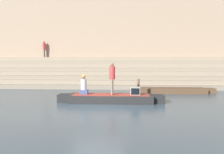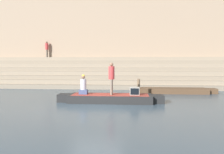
% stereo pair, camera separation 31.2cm
% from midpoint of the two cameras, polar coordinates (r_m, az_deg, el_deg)
% --- Properties ---
extents(ground_plane, '(120.00, 120.00, 0.00)m').
position_cam_midpoint_polar(ground_plane, '(10.90, -4.70, -7.91)').
color(ground_plane, '#3D4C56').
extents(ghat_steps, '(36.00, 5.51, 2.79)m').
position_cam_midpoint_polar(ghat_steps, '(21.29, -0.68, 0.47)').
color(ghat_steps, gray).
rests_on(ghat_steps, ground).
extents(back_wall, '(34.20, 1.28, 9.28)m').
position_cam_midpoint_polar(back_wall, '(23.92, -0.24, 9.52)').
color(back_wall, tan).
rests_on(back_wall, ground).
extents(rowboat_main, '(5.89, 1.50, 0.43)m').
position_cam_midpoint_polar(rowboat_main, '(12.22, -1.07, -5.52)').
color(rowboat_main, black).
rests_on(rowboat_main, ground).
extents(person_standing, '(0.33, 0.33, 1.78)m').
position_cam_midpoint_polar(person_standing, '(12.04, -0.73, 0.24)').
color(person_standing, '#756656').
rests_on(person_standing, rowboat_main).
extents(person_rowing, '(0.46, 0.36, 1.12)m').
position_cam_midpoint_polar(person_rowing, '(12.39, -8.11, -2.37)').
color(person_rowing, '#3D4C75').
rests_on(person_rowing, rowboat_main).
extents(tv_set, '(0.53, 0.49, 0.43)m').
position_cam_midpoint_polar(tv_set, '(12.12, 5.31, -3.64)').
color(tv_set, '#9E998E').
rests_on(tv_set, rowboat_main).
extents(moored_boat_shore, '(6.00, 1.25, 0.37)m').
position_cam_midpoint_polar(moored_boat_shore, '(16.50, 14.98, -3.36)').
color(moored_boat_shore, brown).
rests_on(moored_boat_shore, ground).
extents(mooring_post, '(0.18, 0.18, 1.15)m').
position_cam_midpoint_polar(mooring_post, '(14.40, 6.23, -2.77)').
color(mooring_post, brown).
rests_on(mooring_post, ground).
extents(person_on_steps, '(0.32, 0.32, 1.70)m').
position_cam_midpoint_polar(person_on_steps, '(24.47, -17.66, 7.24)').
color(person_on_steps, '#756656').
rests_on(person_on_steps, ghat_steps).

